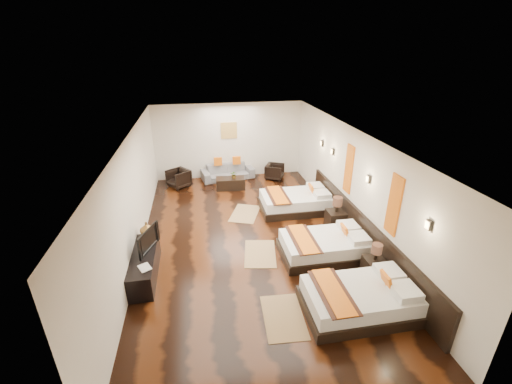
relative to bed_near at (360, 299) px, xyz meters
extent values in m
cube|color=black|center=(-1.70, 2.90, -0.28)|extent=(5.50, 9.50, 0.01)
cube|color=white|center=(-1.70, 2.90, 2.52)|extent=(5.50, 9.50, 0.01)
cube|color=silver|center=(-1.70, 7.65, 1.12)|extent=(5.50, 0.01, 2.80)
cube|color=silver|center=(-4.45, 2.90, 1.12)|extent=(0.01, 9.50, 2.80)
cube|color=silver|center=(1.05, 2.90, 1.12)|extent=(0.01, 9.50, 2.80)
cube|color=black|center=(1.01, 2.10, 0.17)|extent=(0.08, 6.60, 0.90)
cube|color=black|center=(-0.03, 0.00, -0.17)|extent=(2.11, 1.31, 0.22)
cube|color=white|center=(-0.03, 0.00, 0.10)|extent=(2.01, 1.21, 0.30)
cube|color=orange|center=(0.48, 0.00, 0.37)|extent=(0.16, 0.32, 0.33)
cube|color=#38190F|center=(-0.58, 0.00, 0.26)|extent=(0.55, 1.33, 0.02)
cube|color=orange|center=(-0.58, 0.00, 0.27)|extent=(0.38, 1.33, 0.02)
cube|color=black|center=(-0.03, 1.87, -0.17)|extent=(2.07, 1.28, 0.22)
cube|color=white|center=(-0.03, 1.87, 0.09)|extent=(1.97, 1.18, 0.30)
cube|color=orange|center=(0.47, 1.87, 0.36)|extent=(0.15, 0.32, 0.32)
cube|color=#38190F|center=(-0.57, 1.87, 0.25)|extent=(0.54, 1.30, 0.02)
cube|color=orange|center=(-0.57, 1.87, 0.26)|extent=(0.38, 1.30, 0.02)
cube|color=black|center=(-0.03, 4.38, -0.16)|extent=(2.13, 1.32, 0.22)
cube|color=white|center=(-0.03, 4.38, 0.10)|extent=(2.03, 1.22, 0.30)
cube|color=orange|center=(0.48, 4.38, 0.37)|extent=(0.16, 0.32, 0.33)
cube|color=#38190F|center=(-0.58, 4.38, 0.26)|extent=(0.56, 1.34, 0.02)
cube|color=orange|center=(-0.58, 4.38, 0.28)|extent=(0.39, 1.34, 0.02)
cube|color=black|center=(0.75, 0.89, -0.04)|extent=(0.43, 0.43, 0.48)
cylinder|color=black|center=(0.75, 0.89, 0.30)|extent=(0.08, 0.08, 0.19)
cylinder|color=#3F2619|center=(0.75, 0.89, 0.47)|extent=(0.23, 0.23, 0.21)
cube|color=black|center=(0.75, 3.05, -0.01)|extent=(0.49, 0.49, 0.54)
cylinder|color=black|center=(0.75, 3.05, 0.37)|extent=(0.09, 0.09, 0.22)
cylinder|color=#3F2619|center=(0.75, 3.05, 0.57)|extent=(0.26, 0.26, 0.24)
cube|color=#9D7B50|center=(-1.49, 0.08, -0.27)|extent=(0.82, 1.24, 0.01)
cube|color=#9D7B50|center=(-1.54, 2.21, -0.27)|extent=(0.94, 1.31, 0.01)
cube|color=#9D7B50|center=(-1.59, 4.38, -0.27)|extent=(1.14, 1.39, 0.01)
cube|color=black|center=(-4.20, 1.83, 0.00)|extent=(0.50, 1.80, 0.55)
imported|color=black|center=(-4.15, 2.05, 0.53)|extent=(0.43, 0.86, 0.50)
imported|color=black|center=(-4.20, 1.27, 0.29)|extent=(0.33, 0.36, 0.03)
imported|color=brown|center=(-4.20, 2.66, 0.44)|extent=(0.35, 0.35, 0.34)
imported|color=slate|center=(-1.82, 7.35, 0.01)|extent=(2.06, 1.11, 0.57)
imported|color=black|center=(-3.63, 6.89, 0.04)|extent=(0.97, 0.96, 0.64)
imported|color=black|center=(-0.06, 7.03, 0.02)|extent=(0.86, 0.85, 0.58)
cube|color=black|center=(-1.82, 6.39, -0.08)|extent=(1.02, 0.54, 0.40)
imported|color=#295C1E|center=(-1.69, 6.34, 0.26)|extent=(0.30, 0.27, 0.27)
cube|color=#D86014|center=(1.03, 1.00, 1.42)|extent=(0.04, 0.40, 1.30)
cube|color=#D86014|center=(1.03, 3.20, 1.42)|extent=(0.04, 0.40, 1.30)
cube|color=black|center=(1.01, -0.10, 1.57)|extent=(0.06, 0.12, 0.18)
cube|color=#FFD18C|center=(0.98, -0.10, 1.57)|extent=(0.02, 0.10, 0.14)
cube|color=black|center=(1.01, 2.10, 1.57)|extent=(0.06, 0.12, 0.18)
cube|color=#FFD18C|center=(0.98, 2.10, 1.57)|extent=(0.02, 0.10, 0.14)
cube|color=black|center=(1.01, 4.30, 1.57)|extent=(0.06, 0.12, 0.18)
cube|color=#FFD18C|center=(0.98, 4.30, 1.57)|extent=(0.02, 0.10, 0.14)
cube|color=black|center=(1.01, 5.20, 1.57)|extent=(0.06, 0.12, 0.18)
cube|color=#FFD18C|center=(0.98, 5.20, 1.57)|extent=(0.02, 0.10, 0.14)
cube|color=#AD873F|center=(-1.70, 7.63, 1.52)|extent=(0.60, 0.04, 0.60)
camera|label=1|loc=(-2.85, -4.60, 4.47)|focal=23.53mm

